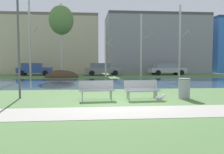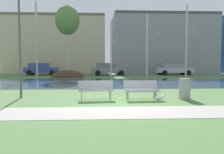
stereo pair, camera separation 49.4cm
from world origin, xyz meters
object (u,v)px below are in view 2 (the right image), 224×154
object	(u,v)px
bench_left	(96,89)
parked_hatch_third_silver	(173,69)
parked_sedan_second_grey	(108,69)
seagull	(160,98)
parked_van_nearest_blue	(41,69)
bench_right	(141,89)
trash_bin	(185,88)
streetlamp	(19,15)

from	to	relation	value
bench_left	parked_hatch_third_silver	distance (m)	21.07
parked_hatch_third_silver	parked_sedan_second_grey	bearing A→B (deg)	-179.42
seagull	parked_van_nearest_blue	world-z (taller)	parked_van_nearest_blue
bench_left	seagull	size ratio (longest dim) A/B	3.38
parked_van_nearest_blue	bench_right	bearing A→B (deg)	-64.43
bench_right	parked_hatch_third_silver	xyz separation A→B (m)	(7.32, 18.85, 0.31)
bench_left	trash_bin	size ratio (longest dim) A/B	1.71
bench_right	parked_van_nearest_blue	distance (m)	21.64
parked_hatch_third_silver	trash_bin	bearing A→B (deg)	-105.63
bench_left	streetlamp	size ratio (longest dim) A/B	0.27
trash_bin	bench_right	bearing A→B (deg)	179.79
streetlamp	parked_sedan_second_grey	distance (m)	18.89
bench_right	parked_van_nearest_blue	size ratio (longest dim) A/B	0.39
bench_right	seagull	world-z (taller)	bench_right
trash_bin	seagull	size ratio (longest dim) A/B	1.98
trash_bin	parked_hatch_third_silver	size ratio (longest dim) A/B	0.20
bench_left	bench_right	bearing A→B (deg)	0.00
bench_left	seagull	bearing A→B (deg)	-8.33
trash_bin	parked_hatch_third_silver	world-z (taller)	parked_hatch_third_silver
bench_left	parked_van_nearest_blue	size ratio (longest dim) A/B	0.39
bench_right	seagull	distance (m)	0.94
streetlamp	parked_sedan_second_grey	size ratio (longest dim) A/B	1.36
trash_bin	streetlamp	distance (m)	8.54
trash_bin	parked_hatch_third_silver	xyz separation A→B (m)	(5.28, 18.86, 0.28)
bench_left	trash_bin	world-z (taller)	trash_bin
bench_right	trash_bin	size ratio (longest dim) A/B	1.71
bench_right	parked_sedan_second_grey	distance (m)	18.79
streetlamp	parked_hatch_third_silver	distance (m)	22.52
parked_van_nearest_blue	parked_sedan_second_grey	distance (m)	8.46
bench_right	streetlamp	bearing A→B (deg)	172.30
parked_sedan_second_grey	parked_hatch_third_silver	size ratio (longest dim) A/B	0.94
bench_right	seagull	size ratio (longest dim) A/B	3.38
parked_hatch_third_silver	bench_right	bearing A→B (deg)	-111.23
streetlamp	seagull	bearing A→B (deg)	-10.41
parked_van_nearest_blue	parked_sedan_second_grey	world-z (taller)	parked_sedan_second_grey
trash_bin	parked_sedan_second_grey	world-z (taller)	parked_sedan_second_grey
trash_bin	parked_sedan_second_grey	xyz separation A→B (m)	(-2.96, 18.77, 0.30)
streetlamp	trash_bin	bearing A→B (deg)	-5.74
bench_left	streetlamp	xyz separation A→B (m)	(-3.63, 0.77, 3.46)
parked_van_nearest_blue	parked_hatch_third_silver	world-z (taller)	parked_van_nearest_blue
bench_left	parked_van_nearest_blue	distance (m)	20.82
parked_sedan_second_grey	seagull	bearing A→B (deg)	-84.99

